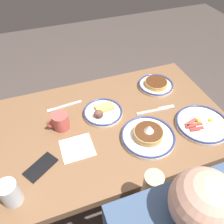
{
  "coord_description": "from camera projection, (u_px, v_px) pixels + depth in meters",
  "views": [
    {
      "loc": [
        0.29,
        0.78,
        1.63
      ],
      "look_at": [
        -0.0,
        -0.04,
        0.78
      ],
      "focal_mm": 37.11,
      "sensor_mm": 36.0,
      "label": 1
    }
  ],
  "objects": [
    {
      "name": "plate_far_side",
      "position": [
        202.0,
        124.0,
        1.18
      ],
      "size": [
        0.27,
        0.27,
        0.04
      ],
      "color": "white",
      "rests_on": "dining_table"
    },
    {
      "name": "plate_center_pancakes",
      "position": [
        148.0,
        135.0,
        1.12
      ],
      "size": [
        0.27,
        0.27,
        0.09
      ],
      "color": "white",
      "rests_on": "dining_table"
    },
    {
      "name": "coffee_mug",
      "position": [
        60.0,
        121.0,
        1.15
      ],
      "size": [
        0.11,
        0.08,
        0.09
      ],
      "color": "#BF4C47",
      "rests_on": "dining_table"
    },
    {
      "name": "butter_knife",
      "position": [
        156.0,
        110.0,
        1.27
      ],
      "size": [
        0.22,
        0.03,
        0.01
      ],
      "color": "silver",
      "rests_on": "dining_table"
    },
    {
      "name": "plate_far_companion",
      "position": [
        156.0,
        84.0,
        1.41
      ],
      "size": [
        0.21,
        0.21,
        0.04
      ],
      "color": "silver",
      "rests_on": "dining_table"
    },
    {
      "name": "paper_napkin",
      "position": [
        77.0,
        148.0,
        1.09
      ],
      "size": [
        0.15,
        0.14,
        0.0
      ],
      "primitive_type": "cube",
      "rotation": [
        0.0,
        0.0,
        -0.0
      ],
      "color": "white",
      "rests_on": "dining_table"
    },
    {
      "name": "drinking_glass",
      "position": [
        11.0,
        194.0,
        0.88
      ],
      "size": [
        0.08,
        0.08,
        0.11
      ],
      "color": "silver",
      "rests_on": "dining_table"
    },
    {
      "name": "fork_near",
      "position": [
        64.0,
        106.0,
        1.29
      ],
      "size": [
        0.2,
        0.04,
        0.01
      ],
      "color": "silver",
      "rests_on": "dining_table"
    },
    {
      "name": "dining_table",
      "position": [
        114.0,
        132.0,
        1.27
      ],
      "size": [
        1.18,
        0.76,
        0.75
      ],
      "color": "brown",
      "rests_on": "ground_plane"
    },
    {
      "name": "plate_near_main",
      "position": [
        102.0,
        112.0,
        1.24
      ],
      "size": [
        0.21,
        0.21,
        0.05
      ],
      "color": "silver",
      "rests_on": "dining_table"
    },
    {
      "name": "ground_plane",
      "position": [
        113.0,
        190.0,
        1.74
      ],
      "size": [
        6.0,
        6.0,
        0.0
      ],
      "primitive_type": "plane",
      "color": "#453B38"
    },
    {
      "name": "cell_phone",
      "position": [
        41.0,
        167.0,
        1.01
      ],
      "size": [
        0.16,
        0.14,
        0.01
      ],
      "primitive_type": "cube",
      "rotation": [
        0.0,
        0.0,
        0.58
      ],
      "color": "black",
      "rests_on": "dining_table"
    }
  ]
}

